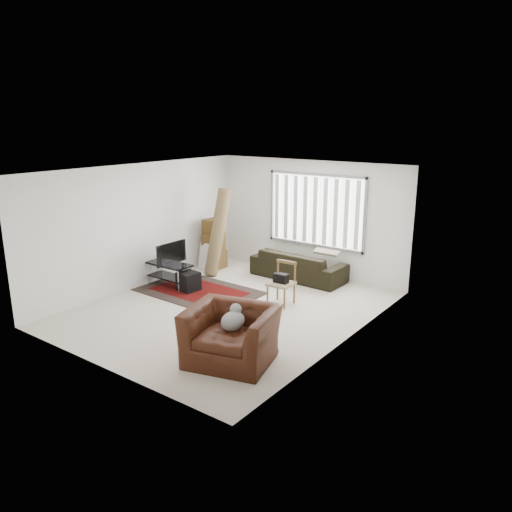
{
  "coord_description": "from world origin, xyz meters",
  "views": [
    {
      "loc": [
        5.87,
        -7.09,
        3.6
      ],
      "look_at": [
        0.37,
        0.38,
        1.05
      ],
      "focal_mm": 35.0,
      "sensor_mm": 36.0,
      "label": 1
    }
  ],
  "objects_px": {
    "armchair": "(231,331)",
    "tv_stand": "(169,270)",
    "sofa": "(298,261)",
    "side_chair": "(282,281)",
    "moving_boxes": "(214,245)"
  },
  "relations": [
    {
      "from": "armchair",
      "to": "moving_boxes",
      "type": "bearing_deg",
      "value": 118.19
    },
    {
      "from": "moving_boxes",
      "to": "tv_stand",
      "type": "bearing_deg",
      "value": -85.1
    },
    {
      "from": "moving_boxes",
      "to": "side_chair",
      "type": "bearing_deg",
      "value": -22.33
    },
    {
      "from": "tv_stand",
      "to": "sofa",
      "type": "height_order",
      "value": "sofa"
    },
    {
      "from": "sofa",
      "to": "side_chair",
      "type": "relative_size",
      "value": 2.57
    },
    {
      "from": "moving_boxes",
      "to": "sofa",
      "type": "height_order",
      "value": "moving_boxes"
    },
    {
      "from": "tv_stand",
      "to": "sofa",
      "type": "distance_m",
      "value": 2.96
    },
    {
      "from": "armchair",
      "to": "tv_stand",
      "type": "bearing_deg",
      "value": 133.92
    },
    {
      "from": "moving_boxes",
      "to": "side_chair",
      "type": "height_order",
      "value": "moving_boxes"
    },
    {
      "from": "tv_stand",
      "to": "moving_boxes",
      "type": "xyz_separation_m",
      "value": [
        -0.14,
        1.67,
        0.19
      ]
    },
    {
      "from": "side_chair",
      "to": "armchair",
      "type": "height_order",
      "value": "armchair"
    },
    {
      "from": "tv_stand",
      "to": "armchair",
      "type": "height_order",
      "value": "armchair"
    },
    {
      "from": "sofa",
      "to": "armchair",
      "type": "bearing_deg",
      "value": 109.44
    },
    {
      "from": "moving_boxes",
      "to": "armchair",
      "type": "bearing_deg",
      "value": -46.01
    },
    {
      "from": "moving_boxes",
      "to": "sofa",
      "type": "relative_size",
      "value": 0.55
    }
  ]
}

